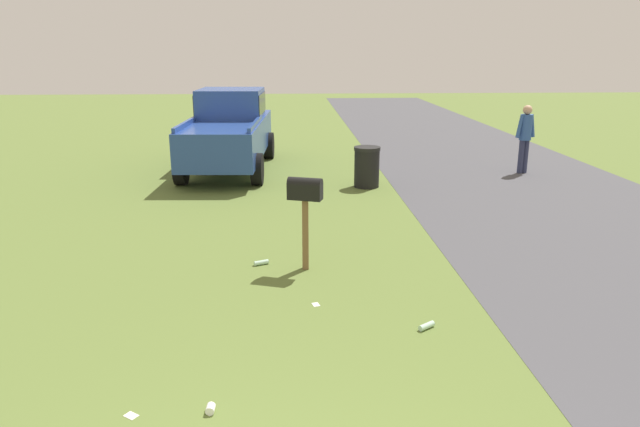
{
  "coord_description": "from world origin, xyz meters",
  "views": [
    {
      "loc": [
        -2.21,
        -0.04,
        3.15
      ],
      "look_at": [
        5.1,
        -0.42,
        1.06
      ],
      "focal_mm": 32.62,
      "sensor_mm": 36.0,
      "label": 1
    }
  ],
  "objects_px": {
    "mailbox": "(305,197)",
    "trash_bin": "(367,167)",
    "pickup_truck": "(230,128)",
    "pedestrian": "(525,134)"
  },
  "relations": [
    {
      "from": "pickup_truck",
      "to": "pedestrian",
      "type": "height_order",
      "value": "pickup_truck"
    },
    {
      "from": "mailbox",
      "to": "pedestrian",
      "type": "relative_size",
      "value": 0.79
    },
    {
      "from": "mailbox",
      "to": "pedestrian",
      "type": "xyz_separation_m",
      "value": [
        6.54,
        -5.84,
        -0.08
      ]
    },
    {
      "from": "mailbox",
      "to": "trash_bin",
      "type": "distance_m",
      "value": 5.47
    },
    {
      "from": "pedestrian",
      "to": "trash_bin",
      "type": "bearing_deg",
      "value": 89.03
    },
    {
      "from": "mailbox",
      "to": "pedestrian",
      "type": "bearing_deg",
      "value": -23.79
    },
    {
      "from": "pedestrian",
      "to": "pickup_truck",
      "type": "bearing_deg",
      "value": 64.39
    },
    {
      "from": "pickup_truck",
      "to": "trash_bin",
      "type": "bearing_deg",
      "value": -121.4
    },
    {
      "from": "trash_bin",
      "to": "pedestrian",
      "type": "xyz_separation_m",
      "value": [
        1.34,
        -4.26,
        0.54
      ]
    },
    {
      "from": "pickup_truck",
      "to": "trash_bin",
      "type": "relative_size",
      "value": 5.63
    }
  ]
}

